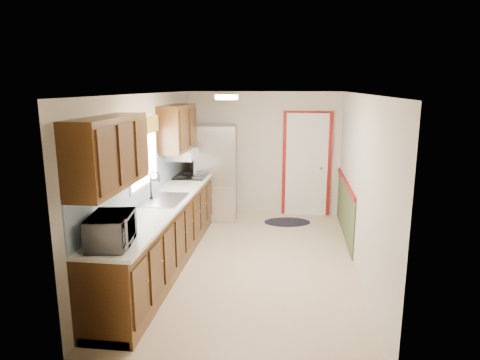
# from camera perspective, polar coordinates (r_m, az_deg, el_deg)

# --- Properties ---
(room_shell) EXTENTS (3.20, 5.20, 2.52)m
(room_shell) POSITION_cam_1_polar(r_m,az_deg,el_deg) (5.98, 1.41, -0.17)
(room_shell) COLOR #C9AF8E
(room_shell) RESTS_ON ground
(kitchen_run) EXTENTS (0.63, 4.00, 2.20)m
(kitchen_run) POSITION_cam_1_polar(r_m,az_deg,el_deg) (6.05, -10.65, -4.06)
(kitchen_run) COLOR #3E230E
(kitchen_run) RESTS_ON ground
(back_wall_trim) EXTENTS (1.12, 2.30, 2.08)m
(back_wall_trim) POSITION_cam_1_polar(r_m,az_deg,el_deg) (8.19, 9.89, 0.88)
(back_wall_trim) COLOR maroon
(back_wall_trim) RESTS_ON ground
(ceiling_fixture) EXTENTS (0.30, 0.30, 0.06)m
(ceiling_fixture) POSITION_cam_1_polar(r_m,az_deg,el_deg) (5.68, -1.81, 10.97)
(ceiling_fixture) COLOR #FFD88C
(ceiling_fixture) RESTS_ON room_shell
(microwave) EXTENTS (0.41, 0.62, 0.39)m
(microwave) POSITION_cam_1_polar(r_m,az_deg,el_deg) (4.46, -16.84, -6.00)
(microwave) COLOR white
(microwave) RESTS_ON kitchen_run
(refrigerator) EXTENTS (0.81, 0.78, 1.79)m
(refrigerator) POSITION_cam_1_polar(r_m,az_deg,el_deg) (8.15, -3.19, 1.03)
(refrigerator) COLOR #B7B7BC
(refrigerator) RESTS_ON ground
(rug) EXTENTS (0.93, 0.67, 0.01)m
(rug) POSITION_cam_1_polar(r_m,az_deg,el_deg) (8.10, 6.33, -5.59)
(rug) COLOR black
(rug) RESTS_ON ground
(cooktop) EXTENTS (0.55, 0.66, 0.02)m
(cooktop) POSITION_cam_1_polar(r_m,az_deg,el_deg) (7.58, -6.52, 0.54)
(cooktop) COLOR black
(cooktop) RESTS_ON kitchen_run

